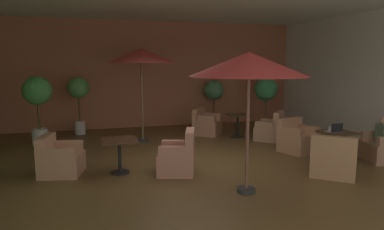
{
  "coord_description": "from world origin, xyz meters",
  "views": [
    {
      "loc": [
        -2.36,
        -7.3,
        2.22
      ],
      "look_at": [
        0.0,
        0.51,
        1.03
      ],
      "focal_mm": 33.75,
      "sensor_mm": 36.0,
      "label": 1
    }
  ],
  "objects_px": {
    "armchair_mid_center_north": "(60,160)",
    "patio_umbrella_tall_red": "(249,65)",
    "cafe_table_mid_center": "(119,147)",
    "potted_tree_right_corner": "(38,97)",
    "armchair_front_left_north": "(297,140)",
    "potted_tree_mid_left": "(266,92)",
    "patio_umbrella_center_beige": "(141,56)",
    "armchair_mid_center_east": "(178,158)",
    "armchair_front_left_east": "(334,161)",
    "open_laptop": "(335,130)",
    "armchair_front_right_north": "(271,130)",
    "armchair_front_right_east": "(206,125)",
    "cafe_table_front_right": "(238,121)",
    "potted_tree_mid_right": "(79,93)",
    "potted_tree_left_corner": "(214,94)",
    "cafe_table_front_left": "(337,139)",
    "patron_blue_shirt": "(384,131)",
    "iced_drink_cup": "(330,129)"
  },
  "relations": [
    {
      "from": "patio_umbrella_center_beige",
      "to": "open_laptop",
      "type": "height_order",
      "value": "patio_umbrella_center_beige"
    },
    {
      "from": "armchair_mid_center_east",
      "to": "patron_blue_shirt",
      "type": "relative_size",
      "value": 1.47
    },
    {
      "from": "open_laptop",
      "to": "patron_blue_shirt",
      "type": "bearing_deg",
      "value": -12.03
    },
    {
      "from": "armchair_front_left_north",
      "to": "potted_tree_mid_left",
      "type": "distance_m",
      "value": 3.7
    },
    {
      "from": "patron_blue_shirt",
      "to": "armchair_front_right_east",
      "type": "bearing_deg",
      "value": 125.13
    },
    {
      "from": "armchair_mid_center_north",
      "to": "iced_drink_cup",
      "type": "height_order",
      "value": "iced_drink_cup"
    },
    {
      "from": "potted_tree_mid_left",
      "to": "potted_tree_mid_right",
      "type": "xyz_separation_m",
      "value": [
        -6.16,
        0.49,
        0.05
      ]
    },
    {
      "from": "potted_tree_mid_left",
      "to": "cafe_table_front_left",
      "type": "bearing_deg",
      "value": -97.87
    },
    {
      "from": "open_laptop",
      "to": "potted_tree_right_corner",
      "type": "bearing_deg",
      "value": 149.77
    },
    {
      "from": "armchair_front_left_east",
      "to": "patron_blue_shirt",
      "type": "distance_m",
      "value": 1.91
    },
    {
      "from": "armchair_mid_center_north",
      "to": "patio_umbrella_tall_red",
      "type": "relative_size",
      "value": 0.4
    },
    {
      "from": "armchair_mid_center_east",
      "to": "open_laptop",
      "type": "bearing_deg",
      "value": -3.26
    },
    {
      "from": "armchair_front_right_north",
      "to": "patio_umbrella_tall_red",
      "type": "bearing_deg",
      "value": -124.29
    },
    {
      "from": "armchair_front_right_east",
      "to": "armchair_mid_center_north",
      "type": "xyz_separation_m",
      "value": [
        -4.11,
        -2.93,
        -0.02
      ]
    },
    {
      "from": "armchair_mid_center_north",
      "to": "open_laptop",
      "type": "height_order",
      "value": "open_laptop"
    },
    {
      "from": "potted_tree_right_corner",
      "to": "patio_umbrella_center_beige",
      "type": "bearing_deg",
      "value": -7.55
    },
    {
      "from": "potted_tree_left_corner",
      "to": "patio_umbrella_center_beige",
      "type": "bearing_deg",
      "value": -147.0
    },
    {
      "from": "armchair_front_right_east",
      "to": "armchair_front_left_north",
      "type": "bearing_deg",
      "value": -61.9
    },
    {
      "from": "iced_drink_cup",
      "to": "open_laptop",
      "type": "relative_size",
      "value": 0.34
    },
    {
      "from": "cafe_table_front_right",
      "to": "armchair_front_right_east",
      "type": "distance_m",
      "value": 1.01
    },
    {
      "from": "armchair_front_right_north",
      "to": "patio_umbrella_center_beige",
      "type": "xyz_separation_m",
      "value": [
        -3.53,
        0.95,
        2.09
      ]
    },
    {
      "from": "armchair_mid_center_east",
      "to": "patio_umbrella_center_beige",
      "type": "bearing_deg",
      "value": 93.65
    },
    {
      "from": "patron_blue_shirt",
      "to": "potted_tree_mid_left",
      "type": "bearing_deg",
      "value": 95.01
    },
    {
      "from": "cafe_table_front_left",
      "to": "iced_drink_cup",
      "type": "bearing_deg",
      "value": 141.61
    },
    {
      "from": "cafe_table_front_right",
      "to": "potted_tree_right_corner",
      "type": "bearing_deg",
      "value": 173.62
    },
    {
      "from": "cafe_table_mid_center",
      "to": "patio_umbrella_tall_red",
      "type": "relative_size",
      "value": 0.3
    },
    {
      "from": "patron_blue_shirt",
      "to": "cafe_table_front_left",
      "type": "bearing_deg",
      "value": 167.15
    },
    {
      "from": "armchair_front_right_north",
      "to": "armchair_front_right_east",
      "type": "distance_m",
      "value": 1.99
    },
    {
      "from": "patio_umbrella_center_beige",
      "to": "potted_tree_mid_left",
      "type": "xyz_separation_m",
      "value": [
        4.45,
        1.09,
        -1.16
      ]
    },
    {
      "from": "cafe_table_mid_center",
      "to": "armchair_mid_center_east",
      "type": "height_order",
      "value": "armchair_mid_center_east"
    },
    {
      "from": "potted_tree_left_corner",
      "to": "patron_blue_shirt",
      "type": "distance_m",
      "value": 5.87
    },
    {
      "from": "patio_umbrella_tall_red",
      "to": "armchair_front_left_east",
      "type": "bearing_deg",
      "value": 9.45
    },
    {
      "from": "potted_tree_mid_left",
      "to": "open_laptop",
      "type": "xyz_separation_m",
      "value": [
        -0.7,
        -4.51,
        -0.48
      ]
    },
    {
      "from": "patio_umbrella_center_beige",
      "to": "cafe_table_front_left",
      "type": "bearing_deg",
      "value": -41.81
    },
    {
      "from": "armchair_mid_center_north",
      "to": "patio_umbrella_center_beige",
      "type": "bearing_deg",
      "value": 51.11
    },
    {
      "from": "potted_tree_right_corner",
      "to": "patron_blue_shirt",
      "type": "xyz_separation_m",
      "value": [
        7.61,
        -4.02,
        -0.61
      ]
    },
    {
      "from": "armchair_mid_center_east",
      "to": "armchair_front_left_east",
      "type": "bearing_deg",
      "value": -19.71
    },
    {
      "from": "armchair_mid_center_east",
      "to": "potted_tree_mid_right",
      "type": "xyz_separation_m",
      "value": [
        -1.92,
        4.8,
        0.96
      ]
    },
    {
      "from": "armchair_mid_center_north",
      "to": "potted_tree_left_corner",
      "type": "distance_m",
      "value": 6.63
    },
    {
      "from": "patio_umbrella_tall_red",
      "to": "armchair_mid_center_east",
      "type": "bearing_deg",
      "value": 121.76
    },
    {
      "from": "cafe_table_front_right",
      "to": "armchair_front_right_north",
      "type": "height_order",
      "value": "armchair_front_right_north"
    },
    {
      "from": "potted_tree_mid_right",
      "to": "armchair_front_left_east",
      "type": "bearing_deg",
      "value": -50.56
    },
    {
      "from": "cafe_table_front_right",
      "to": "potted_tree_mid_right",
      "type": "distance_m",
      "value": 4.95
    },
    {
      "from": "cafe_table_mid_center",
      "to": "potted_tree_right_corner",
      "type": "relative_size",
      "value": 0.38
    },
    {
      "from": "armchair_mid_center_north",
      "to": "patio_umbrella_tall_red",
      "type": "xyz_separation_m",
      "value": [
        3.13,
        -2.02,
        1.88
      ]
    },
    {
      "from": "armchair_front_right_east",
      "to": "potted_tree_mid_right",
      "type": "bearing_deg",
      "value": 161.95
    },
    {
      "from": "armchair_front_right_north",
      "to": "armchair_mid_center_east",
      "type": "distance_m",
      "value": 4.03
    },
    {
      "from": "armchair_front_left_east",
      "to": "potted_tree_mid_left",
      "type": "xyz_separation_m",
      "value": [
        1.36,
        5.34,
        0.92
      ]
    },
    {
      "from": "cafe_table_mid_center",
      "to": "armchair_mid_center_east",
      "type": "xyz_separation_m",
      "value": [
        1.12,
        -0.38,
        -0.21
      ]
    },
    {
      "from": "armchair_front_left_east",
      "to": "potted_tree_mid_left",
      "type": "height_order",
      "value": "potted_tree_mid_left"
    }
  ]
}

